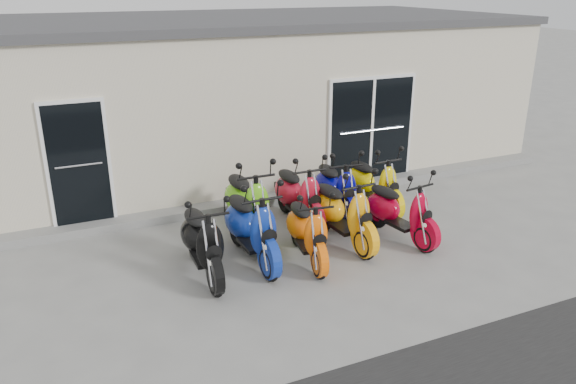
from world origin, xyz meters
The scene contains 15 objects.
ground centered at (0.00, 0.00, 0.00)m, with size 80.00×80.00×0.00m, color gray.
building centered at (0.00, 5.20, 1.60)m, with size 14.00×6.00×3.20m, color beige.
roof_cap centered at (0.00, 5.20, 3.28)m, with size 14.20×6.20×0.16m, color #3F3F42.
front_step centered at (0.00, 2.02, 0.07)m, with size 14.00×0.40×0.15m, color gray.
door_left centered at (-3.20, 2.17, 1.26)m, with size 1.07×0.08×2.22m, color black.
door_right centered at (2.60, 2.17, 1.26)m, with size 2.02×0.08×2.22m, color black.
scooter_front_black centered at (-1.76, -0.27, 0.70)m, with size 0.69×1.89×1.39m, color black, non-canonical shape.
scooter_front_blue centered at (-0.95, -0.14, 0.73)m, with size 0.72×1.99×1.47m, color #102D98, non-canonical shape.
scooter_front_orange_a centered at (-0.16, -0.48, 0.64)m, with size 0.63×1.73×1.28m, color #FF6508, non-canonical shape.
scooter_front_orange_b centered at (0.65, -0.15, 0.71)m, with size 0.70×1.92×1.42m, color #FFA70B, non-canonical shape.
scooter_front_red centered at (1.60, -0.41, 0.66)m, with size 0.65×1.78×1.31m, color #AE0220, non-canonical shape.
scooter_back_green centered at (-0.67, 0.79, 0.74)m, with size 0.73×2.01×1.49m, color #65C517, non-canonical shape.
scooter_back_red centered at (0.31, 0.85, 0.70)m, with size 0.69×1.91×1.41m, color red, non-canonical shape.
scooter_back_blue centered at (1.07, 0.85, 0.70)m, with size 0.69×1.89×1.40m, color #06067D, non-canonical shape.
scooter_back_yellow centered at (1.89, 0.89, 0.67)m, with size 0.66×1.83×1.35m, color yellow, non-canonical shape.
Camera 1 is at (-3.64, -7.56, 4.14)m, focal length 35.00 mm.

